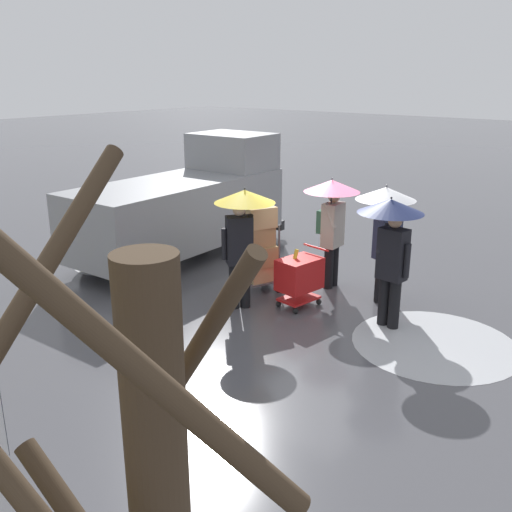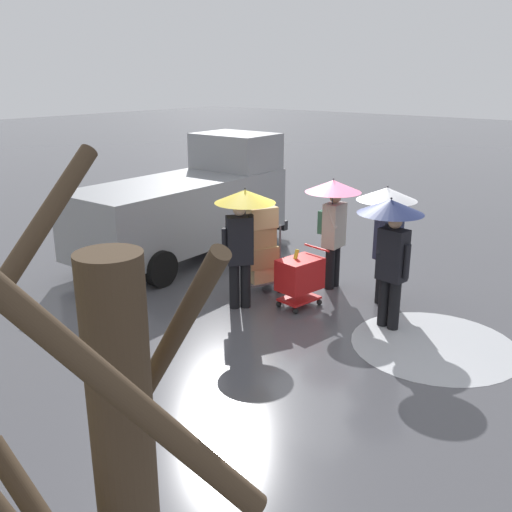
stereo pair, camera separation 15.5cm
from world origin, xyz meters
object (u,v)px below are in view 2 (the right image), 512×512
object	(u,v)px
cargo_van_parked_right	(190,204)
shopping_cart_vendor	(300,276)
hand_dolly_boxes	(260,245)
pedestrian_white_side	(333,208)
pedestrian_black_side	(387,217)
pedestrian_pink_side	(243,220)
pedestrian_far_side	(391,233)

from	to	relation	value
cargo_van_parked_right	shopping_cart_vendor	world-z (taller)	cargo_van_parked_right
cargo_van_parked_right	shopping_cart_vendor	xyz separation A→B (m)	(-3.70, 0.94, -0.61)
cargo_van_parked_right	hand_dolly_boxes	xyz separation A→B (m)	(-2.72, 0.83, -0.26)
cargo_van_parked_right	pedestrian_white_side	world-z (taller)	cargo_van_parked_right
cargo_van_parked_right	pedestrian_black_side	world-z (taller)	cargo_van_parked_right
shopping_cart_vendor	hand_dolly_boxes	size ratio (longest dim) A/B	0.63
pedestrian_black_side	pedestrian_white_side	bearing A→B (deg)	-1.45
hand_dolly_boxes	pedestrian_pink_side	distance (m)	1.06
pedestrian_white_side	shopping_cart_vendor	bearing A→B (deg)	93.58
pedestrian_pink_side	hand_dolly_boxes	bearing A→B (deg)	-72.48
cargo_van_parked_right	pedestrian_far_side	xyz separation A→B (m)	(-5.28, 0.74, 0.41)
shopping_cart_vendor	pedestrian_white_side	distance (m)	1.51
pedestrian_far_side	pedestrian_black_side	bearing A→B (deg)	-59.42
shopping_cart_vendor	hand_dolly_boxes	bearing A→B (deg)	-6.56
cargo_van_parked_right	shopping_cart_vendor	size ratio (longest dim) A/B	5.18
pedestrian_pink_side	cargo_van_parked_right	bearing A→B (deg)	-28.56
hand_dolly_boxes	pedestrian_pink_side	world-z (taller)	pedestrian_pink_side
pedestrian_pink_side	pedestrian_black_side	world-z (taller)	same
cargo_van_parked_right	shopping_cart_vendor	bearing A→B (deg)	165.72
hand_dolly_boxes	pedestrian_white_side	size ratio (longest dim) A/B	0.77
pedestrian_black_side	pedestrian_white_side	distance (m)	1.12
pedestrian_pink_side	pedestrian_white_side	world-z (taller)	same
cargo_van_parked_right	pedestrian_black_side	size ratio (longest dim) A/B	2.52
hand_dolly_boxes	pedestrian_white_side	bearing A→B (deg)	-132.13
pedestrian_black_side	pedestrian_far_side	distance (m)	1.04
pedestrian_pink_side	pedestrian_white_side	xyz separation A→B (m)	(-0.67, -1.80, -0.01)
cargo_van_parked_right	pedestrian_far_side	bearing A→B (deg)	172.08
pedestrian_white_side	pedestrian_far_side	size ratio (longest dim) A/B	1.00
hand_dolly_boxes	pedestrian_pink_side	xyz separation A→B (m)	(-0.25, 0.78, 0.67)
pedestrian_black_side	pedestrian_white_side	size ratio (longest dim) A/B	1.00
cargo_van_parked_right	pedestrian_far_side	size ratio (longest dim) A/B	2.52
cargo_van_parked_right	pedestrian_white_side	distance (m)	3.66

